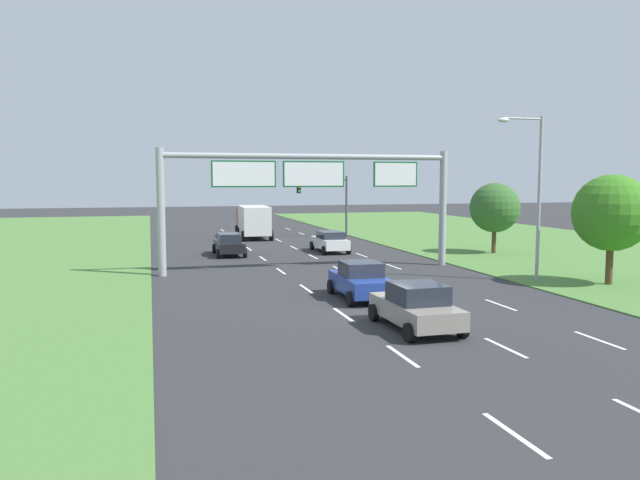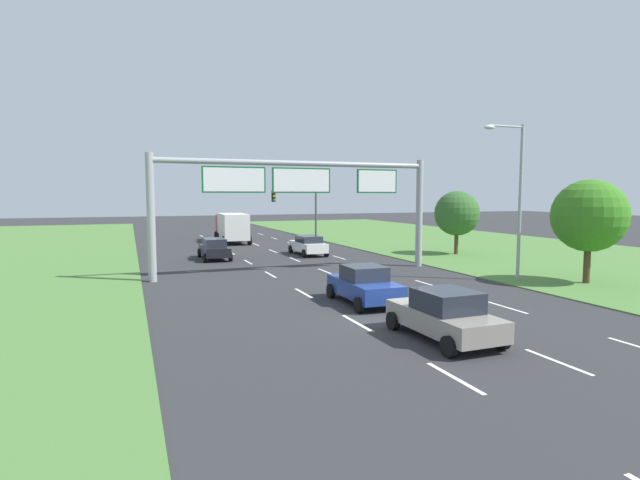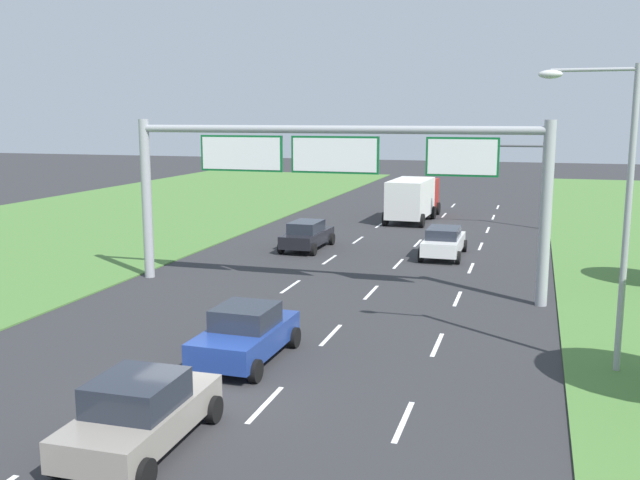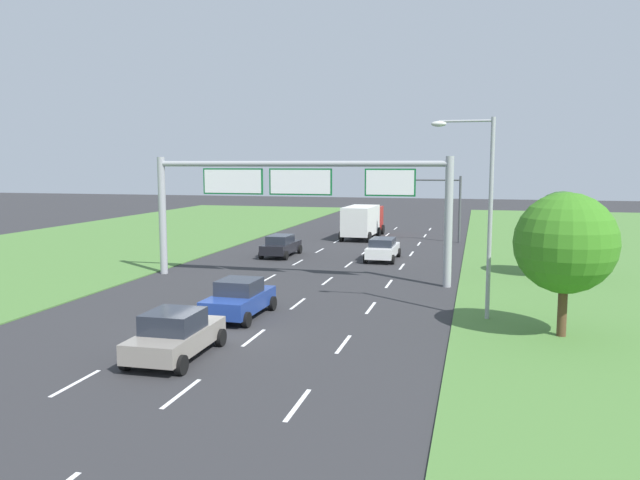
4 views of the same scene
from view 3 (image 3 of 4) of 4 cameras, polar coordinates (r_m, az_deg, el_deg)
The scene contains 12 objects.
ground_plane at distance 19.03m, azimuth -9.43°, elevation -12.25°, with size 200.00×200.00×0.00m, color #2D2D30.
lane_dashes_inner_left at distance 30.25m, azimuth -2.38°, elevation -3.74°, with size 0.14×62.40×0.01m.
lane_dashes_inner_right at distance 29.32m, azimuth 4.11°, elevation -4.20°, with size 0.14×62.40×0.01m.
lane_dashes_slip at distance 28.79m, azimuth 10.94°, elevation -4.63°, with size 0.14×62.40×0.01m.
car_near_red at distance 36.97m, azimuth 9.87°, elevation -0.12°, with size 2.03×4.46×1.53m.
car_lead_silver at distance 38.51m, azimuth -1.05°, elevation 0.42°, with size 2.06×4.44×1.54m.
car_mid_lane at distance 21.25m, azimuth -5.98°, elevation -7.46°, with size 2.23×4.24×1.65m.
car_far_ahead at distance 16.29m, azimuth -14.17°, elevation -13.23°, with size 2.21×4.35×1.65m.
box_truck at distance 49.57m, azimuth 7.48°, elevation 3.42°, with size 2.91×7.65×2.90m.
sign_gantry at distance 28.86m, azimuth 0.86°, elevation 5.61°, with size 17.24×0.44×7.00m.
traffic_light_mast at distance 47.38m, azimuth 15.10°, elevation 5.61°, with size 4.76×0.49×5.60m.
street_lamp at distance 20.98m, azimuth 22.47°, elevation 3.52°, with size 2.61×0.32×8.50m.
Camera 3 is at (7.94, -15.76, 7.14)m, focal length 40.00 mm.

